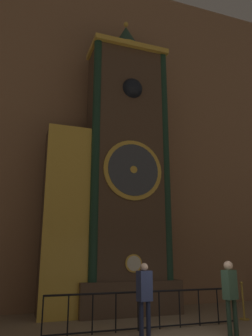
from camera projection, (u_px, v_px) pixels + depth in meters
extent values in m
cube|color=#936B4C|center=(117.00, 127.00, 13.58)|extent=(24.00, 0.30, 13.99)
cube|color=brown|center=(126.00, 296.00, 10.88)|extent=(3.43, 1.61, 1.05)
cube|color=brown|center=(126.00, 156.00, 12.11)|extent=(2.74, 1.40, 8.67)
cube|color=gold|center=(127.00, 54.00, 13.09)|extent=(2.96, 1.54, 0.20)
cylinder|color=gold|center=(134.00, 263.00, 10.48)|extent=(0.57, 0.05, 0.57)
cylinder|color=silver|center=(134.00, 263.00, 10.46)|extent=(0.47, 0.03, 0.47)
cylinder|color=gold|center=(133.00, 170.00, 11.27)|extent=(2.12, 0.07, 2.12)
cylinder|color=#3D424C|center=(134.00, 170.00, 11.23)|extent=(1.82, 0.04, 1.82)
cylinder|color=gold|center=(134.00, 170.00, 11.21)|extent=(0.25, 0.03, 0.25)
cube|color=#30241B|center=(128.00, 94.00, 12.53)|extent=(0.98, 0.42, 0.98)
sphere|color=black|center=(132.00, 89.00, 12.15)|extent=(0.78, 0.78, 0.78)
cylinder|color=#193828|center=(96.00, 148.00, 11.13)|extent=(0.29, 0.29, 8.67)
cylinder|color=#193828|center=(165.00, 155.00, 11.98)|extent=(0.29, 0.29, 8.67)
cylinder|color=gold|center=(126.00, 50.00, 13.25)|extent=(1.06, 1.06, 0.30)
cone|color=#1C3D2C|center=(126.00, 37.00, 13.41)|extent=(1.01, 1.01, 0.96)
sphere|color=gold|center=(126.00, 24.00, 13.56)|extent=(0.20, 0.20, 0.20)
cube|color=#4C3828|center=(65.00, 218.00, 10.87)|extent=(1.45, 1.19, 6.07)
cube|color=gold|center=(68.00, 216.00, 10.31)|extent=(1.52, 0.06, 6.07)
cylinder|color=black|center=(42.00, 317.00, 7.64)|extent=(0.04, 0.04, 0.95)
cylinder|color=black|center=(68.00, 315.00, 7.83)|extent=(0.04, 0.04, 0.95)
cylinder|color=black|center=(93.00, 314.00, 8.03)|extent=(0.04, 0.04, 0.95)
cylinder|color=black|center=(116.00, 312.00, 8.22)|extent=(0.04, 0.04, 0.95)
cylinder|color=black|center=(138.00, 311.00, 8.42)|extent=(0.04, 0.04, 0.95)
cylinder|color=black|center=(159.00, 310.00, 8.61)|extent=(0.04, 0.04, 0.95)
cylinder|color=black|center=(180.00, 308.00, 8.81)|extent=(0.04, 0.04, 0.95)
cylinder|color=black|center=(199.00, 307.00, 9.00)|extent=(0.04, 0.04, 0.95)
cylinder|color=black|center=(218.00, 306.00, 9.20)|extent=(0.04, 0.04, 0.95)
cylinder|color=black|center=(235.00, 305.00, 9.39)|extent=(0.04, 0.04, 0.95)
cylinder|color=black|center=(149.00, 292.00, 8.63)|extent=(5.42, 0.05, 0.05)
cylinder|color=black|center=(149.00, 328.00, 8.41)|extent=(5.42, 0.04, 0.04)
cylinder|color=#1B213A|center=(141.00, 320.00, 7.66)|extent=(0.11, 0.11, 0.80)
cylinder|color=#1B213A|center=(148.00, 319.00, 7.72)|extent=(0.11, 0.11, 0.80)
cube|color=navy|center=(144.00, 286.00, 7.88)|extent=(0.38, 0.29, 0.70)
sphere|color=beige|center=(144.00, 267.00, 7.99)|extent=(0.19, 0.19, 0.19)
cylinder|color=#213427|center=(229.00, 318.00, 7.81)|extent=(0.11, 0.11, 0.82)
cylinder|color=#213427|center=(235.00, 318.00, 7.87)|extent=(0.11, 0.11, 0.82)
cube|color=#385642|center=(230.00, 284.00, 8.03)|extent=(0.39, 0.30, 0.69)
sphere|color=beige|center=(228.00, 266.00, 8.14)|extent=(0.23, 0.23, 0.23)
cylinder|color=#B28E33|center=(245.00, 319.00, 9.71)|extent=(0.28, 0.28, 0.04)
cylinder|color=#B28E33|center=(243.00, 302.00, 9.83)|extent=(0.06, 0.06, 1.00)
sphere|color=#B28E33|center=(241.00, 283.00, 9.97)|extent=(0.09, 0.09, 0.09)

